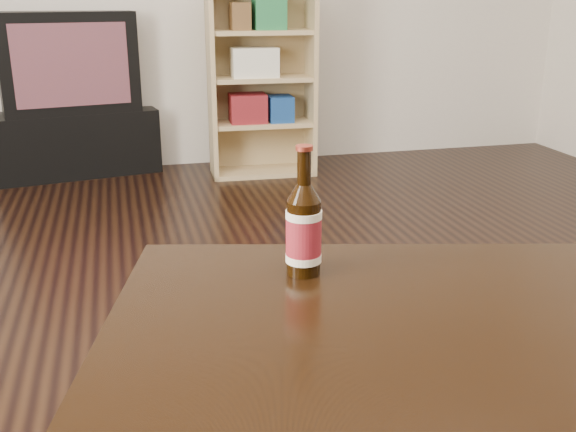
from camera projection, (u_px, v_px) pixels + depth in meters
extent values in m
cube|color=black|center=(74.00, 141.00, 3.97)|extent=(0.99, 0.62, 0.37)
cube|color=black|center=(66.00, 61.00, 3.82)|extent=(0.80, 0.58, 0.55)
cube|color=#B64414|center=(72.00, 65.00, 3.62)|extent=(0.60, 0.11, 0.44)
cube|color=tan|center=(211.00, 80.00, 3.75)|extent=(0.04, 0.27, 1.11)
cube|color=tan|center=(311.00, 77.00, 3.86)|extent=(0.04, 0.27, 1.11)
cube|color=tan|center=(263.00, 171.00, 3.98)|extent=(0.61, 0.30, 0.03)
cube|color=tan|center=(258.00, 76.00, 3.92)|extent=(0.60, 0.05, 1.11)
cube|color=tan|center=(262.00, 123.00, 3.89)|extent=(0.56, 0.27, 0.03)
cube|color=tan|center=(262.00, 79.00, 3.81)|extent=(0.56, 0.27, 0.03)
cube|color=tan|center=(261.00, 32.00, 3.73)|extent=(0.56, 0.27, 0.03)
cube|color=maroon|center=(248.00, 108.00, 3.83)|extent=(0.21, 0.18, 0.16)
cube|color=navy|center=(280.00, 109.00, 3.87)|extent=(0.14, 0.18, 0.14)
cube|color=silver|center=(254.00, 62.00, 3.75)|extent=(0.26, 0.18, 0.16)
cube|color=#24733F|center=(269.00, 14.00, 3.69)|extent=(0.18, 0.18, 0.16)
cube|color=brown|center=(240.00, 16.00, 3.66)|extent=(0.11, 0.17, 0.14)
cube|color=black|center=(539.00, 356.00, 1.05)|extent=(1.53, 1.11, 0.07)
cylinder|color=black|center=(191.00, 389.00, 1.42)|extent=(0.10, 0.10, 0.45)
cylinder|color=black|center=(304.00, 238.00, 1.25)|extent=(0.08, 0.08, 0.14)
cylinder|color=maroon|center=(304.00, 236.00, 1.25)|extent=(0.09, 0.09, 0.09)
cylinder|color=#F4E3C5|center=(304.00, 214.00, 1.24)|extent=(0.09, 0.09, 0.01)
cylinder|color=#F4E3C5|center=(303.00, 257.00, 1.26)|extent=(0.09, 0.09, 0.01)
cone|color=black|center=(304.00, 193.00, 1.22)|extent=(0.08, 0.08, 0.03)
cylinder|color=black|center=(304.00, 167.00, 1.21)|extent=(0.03, 0.03, 0.06)
cylinder|color=maroon|center=(304.00, 148.00, 1.20)|extent=(0.04, 0.04, 0.01)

